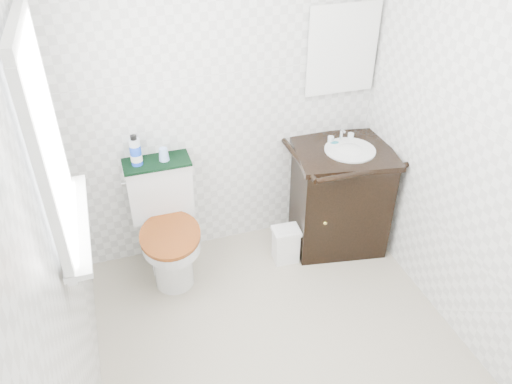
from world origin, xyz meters
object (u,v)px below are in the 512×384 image
vanity (339,194)px  cup (164,154)px  mouthwash_bottle (136,151)px  trash_bin (286,244)px  toilet (167,230)px

vanity → cup: size_ratio=10.48×
mouthwash_bottle → cup: (0.18, 0.00, -0.05)m
trash_bin → mouthwash_bottle: 1.29m
trash_bin → cup: 1.13m
mouthwash_bottle → cup: bearing=0.1°
cup → toilet: bearing=-113.9°
vanity → mouthwash_bottle: mouthwash_bottle is taller
vanity → mouthwash_bottle: (-1.43, 0.18, 0.52)m
toilet → cup: (0.05, 0.12, 0.54)m
toilet → trash_bin: 0.88m
vanity → trash_bin: size_ratio=3.21×
trash_bin → mouthwash_bottle: bearing=163.4°
toilet → vanity: 1.31m
trash_bin → mouthwash_bottle: (-0.96, 0.29, 0.81)m
trash_bin → cup: bearing=159.8°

